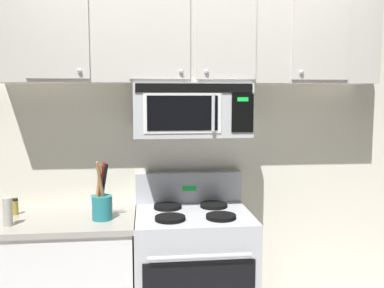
{
  "coord_description": "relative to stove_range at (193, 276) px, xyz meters",
  "views": [
    {
      "loc": [
        -0.31,
        -2.24,
        1.66
      ],
      "look_at": [
        0.0,
        0.49,
        1.35
      ],
      "focal_mm": 39.15,
      "sensor_mm": 36.0,
      "label": 1
    }
  ],
  "objects": [
    {
      "name": "back_wall",
      "position": [
        0.0,
        0.37,
        0.88
      ],
      "size": [
        5.2,
        0.1,
        2.7
      ],
      "primitive_type": "cube",
      "color": "silver",
      "rests_on": "ground_plane"
    },
    {
      "name": "counter_segment",
      "position": [
        -0.84,
        0.01,
        -0.02
      ],
      "size": [
        0.93,
        0.65,
        0.9
      ],
      "color": "silver",
      "rests_on": "ground_plane"
    },
    {
      "name": "over_range_microwave",
      "position": [
        -0.0,
        0.12,
        1.11
      ],
      "size": [
        0.76,
        0.43,
        0.35
      ],
      "color": "#B7BABF"
    },
    {
      "name": "utensil_crock_teal",
      "position": [
        -0.58,
        -0.08,
        0.53
      ],
      "size": [
        0.13,
        0.13,
        0.38
      ],
      "color": "teal",
      "rests_on": "counter_segment"
    },
    {
      "name": "salt_shaker",
      "position": [
        -0.67,
        0.17,
        0.48
      ],
      "size": [
        0.04,
        0.04,
        0.11
      ],
      "color": "white",
      "rests_on": "counter_segment"
    },
    {
      "name": "stove_range",
      "position": [
        0.0,
        0.0,
        0.0
      ],
      "size": [
        0.76,
        0.69,
        1.12
      ],
      "color": "#B7BABF",
      "rests_on": "ground_plane"
    },
    {
      "name": "spice_jar",
      "position": [
        -1.15,
        0.09,
        0.49
      ],
      "size": [
        0.04,
        0.04,
        0.11
      ],
      "color": "olive",
      "rests_on": "counter_segment"
    },
    {
      "name": "upper_cabinets",
      "position": [
        -0.0,
        0.15,
        1.56
      ],
      "size": [
        2.5,
        0.36,
        0.55
      ],
      "color": "#BCB7AD"
    },
    {
      "name": "pepper_mill",
      "position": [
        -1.12,
        -0.16,
        0.52
      ],
      "size": [
        0.05,
        0.05,
        0.17
      ],
      "primitive_type": "cylinder",
      "color": "#B7B2A8",
      "rests_on": "counter_segment"
    }
  ]
}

